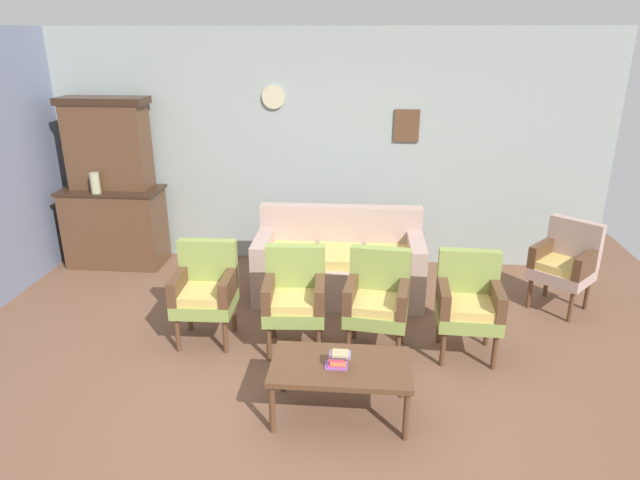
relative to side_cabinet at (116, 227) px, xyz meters
name	(u,v)px	position (x,y,z in m)	size (l,w,h in m)	color
ground_plane	(302,381)	(2.49, -2.25, -0.47)	(7.68, 7.68, 0.00)	brown
wall_back_with_decor	(327,150)	(2.49, 0.38, 0.89)	(6.40, 0.09, 2.70)	#939E99
side_cabinet	(116,227)	(0.00, 0.00, 0.00)	(1.16, 0.55, 0.93)	brown
cabinet_upper_hutch	(108,143)	(0.00, 0.08, 0.98)	(0.99, 0.38, 1.03)	brown
vase_on_cabinet	(95,183)	(-0.08, -0.19, 0.58)	(0.11, 0.11, 0.23)	#AAAB84
floral_couch	(339,266)	(2.70, -0.62, -0.14)	(1.74, 0.82, 0.90)	tan
armchair_by_doorway	(205,288)	(1.56, -1.64, 0.03)	(0.53, 0.51, 0.90)	#849947
armchair_near_couch_end	(295,295)	(2.37, -1.71, 0.03)	(0.55, 0.52, 0.90)	#849947
armchair_row_middle	(377,298)	(3.08, -1.70, 0.03)	(0.57, 0.55, 0.90)	#849947
armchair_near_cabinet	(469,301)	(3.85, -1.69, 0.03)	(0.54, 0.51, 0.90)	#849947
wingback_chair_by_fireplace	(565,261)	(4.95, -0.73, 0.03)	(0.71, 0.71, 0.90)	tan
coffee_table	(341,369)	(2.81, -2.62, -0.09)	(1.00, 0.56, 0.42)	brown
book_stack_on_table	(338,360)	(2.80, -2.66, 0.01)	(0.18, 0.12, 0.12)	#855BA1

